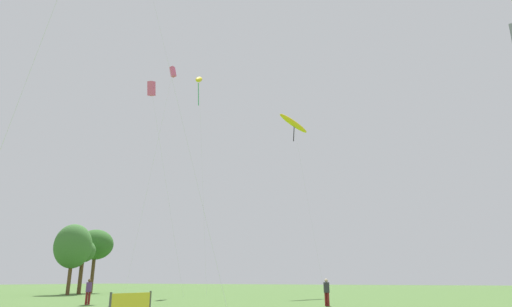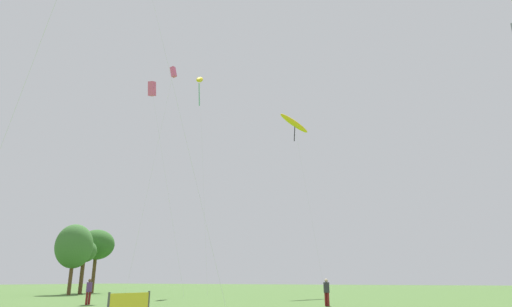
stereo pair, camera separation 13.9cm
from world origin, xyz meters
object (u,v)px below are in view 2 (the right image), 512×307
(person_standing_2, at_px, (327,290))
(kite_flying_3, at_px, (152,89))
(kite_flying_2, at_px, (200,80))
(park_tree_1, at_px, (84,252))
(kite_flying_5, at_px, (294,124))
(kite_flying_1, at_px, (173,74))
(person_standing_0, at_px, (89,290))
(park_tree_2, at_px, (74,246))
(park_tree_0, at_px, (97,245))

(person_standing_2, distance_m, kite_flying_3, 28.21)
(kite_flying_2, distance_m, park_tree_1, 26.53)
(person_standing_2, bearing_deg, kite_flying_3, -179.83)
(kite_flying_5, bearing_deg, person_standing_2, -62.45)
(kite_flying_2, bearing_deg, park_tree_1, -157.49)
(kite_flying_1, height_order, kite_flying_3, kite_flying_1)
(person_standing_2, distance_m, kite_flying_2, 37.46)
(person_standing_2, height_order, kite_flying_3, kite_flying_3)
(person_standing_2, height_order, kite_flying_5, kite_flying_5)
(kite_flying_2, xyz_separation_m, park_tree_1, (-12.60, -5.22, -22.76))
(kite_flying_3, bearing_deg, person_standing_0, -66.06)
(kite_flying_5, height_order, park_tree_1, kite_flying_5)
(park_tree_2, bearing_deg, person_standing_2, -12.18)
(person_standing_0, bearing_deg, kite_flying_5, -155.24)
(person_standing_0, distance_m, person_standing_2, 16.50)
(kite_flying_1, xyz_separation_m, park_tree_1, (-16.44, 5.05, -18.15))
(kite_flying_2, distance_m, park_tree_2, 26.27)
(kite_flying_1, distance_m, kite_flying_2, 11.89)
(kite_flying_1, height_order, kite_flying_5, kite_flying_1)
(kite_flying_5, height_order, park_tree_0, kite_flying_5)
(person_standing_0, distance_m, kite_flying_2, 34.49)
(kite_flying_5, distance_m, park_tree_1, 30.41)
(kite_flying_1, bearing_deg, park_tree_0, 154.68)
(park_tree_1, bearing_deg, person_standing_2, -15.63)
(kite_flying_3, height_order, park_tree_1, kite_flying_3)
(person_standing_2, bearing_deg, kite_flying_1, 175.46)
(kite_flying_1, distance_m, kite_flying_3, 2.89)
(kite_flying_3, xyz_separation_m, park_tree_1, (-14.77, 6.30, -16.14))
(person_standing_0, bearing_deg, person_standing_2, 151.22)
(park_tree_0, bearing_deg, kite_flying_3, -30.72)
(kite_flying_3, height_order, park_tree_2, kite_flying_3)
(person_standing_0, distance_m, kite_flying_3, 22.57)
(park_tree_0, xyz_separation_m, park_tree_1, (2.10, -3.73, -1.18))
(kite_flying_5, bearing_deg, kite_flying_1, -124.18)
(park_tree_0, relative_size, park_tree_2, 1.02)
(kite_flying_1, distance_m, park_tree_2, 23.65)
(kite_flying_1, xyz_separation_m, park_tree_0, (-18.54, 8.77, -16.97))
(kite_flying_3, height_order, kite_flying_5, kite_flying_3)
(park_tree_1, distance_m, park_tree_2, 2.61)
(person_standing_0, distance_m, park_tree_2, 22.78)
(kite_flying_5, relative_size, park_tree_1, 3.26)
(kite_flying_2, height_order, park_tree_2, kite_flying_2)
(kite_flying_2, xyz_separation_m, kite_flying_5, (12.59, 2.61, -7.63))
(park_tree_2, bearing_deg, kite_flying_2, 33.14)
(park_tree_0, height_order, park_tree_2, park_tree_0)
(person_standing_2, height_order, park_tree_0, park_tree_0)
(kite_flying_3, xyz_separation_m, kite_flying_5, (10.41, 14.13, -1.01))
(kite_flying_3, relative_size, kite_flying_5, 1.05)
(kite_flying_3, bearing_deg, person_standing_2, -9.57)
(park_tree_0, bearing_deg, kite_flying_1, -25.32)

